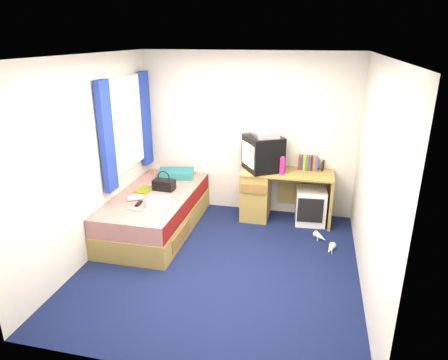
% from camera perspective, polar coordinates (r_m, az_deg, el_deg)
% --- Properties ---
extents(ground, '(3.40, 3.40, 0.00)m').
position_cam_1_polar(ground, '(4.91, -0.43, -11.88)').
color(ground, '#0C1438').
rests_on(ground, ground).
extents(room_shell, '(3.40, 3.40, 3.40)m').
position_cam_1_polar(room_shell, '(4.32, -0.48, 4.69)').
color(room_shell, white).
rests_on(room_shell, ground).
extents(bed, '(1.01, 2.00, 0.54)m').
position_cam_1_polar(bed, '(5.68, -9.63, -4.46)').
color(bed, '#A78E45').
rests_on(bed, ground).
extents(pillow, '(0.59, 0.45, 0.11)m').
position_cam_1_polar(pillow, '(6.15, -6.85, 0.90)').
color(pillow, '#164993').
rests_on(pillow, bed).
extents(desk, '(1.30, 0.55, 0.75)m').
position_cam_1_polar(desk, '(5.94, 6.27, -1.74)').
color(desk, '#A78E45').
rests_on(desk, ground).
extents(storage_cube, '(0.45, 0.45, 0.52)m').
position_cam_1_polar(storage_cube, '(5.94, 12.26, -3.63)').
color(storage_cube, white).
rests_on(storage_cube, ground).
extents(crt_tv, '(0.66, 0.67, 0.50)m').
position_cam_1_polar(crt_tv, '(5.76, 5.58, 3.83)').
color(crt_tv, black).
rests_on(crt_tv, desk).
extents(vcr, '(0.49, 0.54, 0.09)m').
position_cam_1_polar(vcr, '(5.69, 5.72, 6.67)').
color(vcr, silver).
rests_on(vcr, crt_tv).
extents(book_row, '(0.27, 0.13, 0.20)m').
position_cam_1_polar(book_row, '(5.92, 11.90, 2.41)').
color(book_row, maroon).
rests_on(book_row, desk).
extents(picture_frame, '(0.05, 0.12, 0.14)m').
position_cam_1_polar(picture_frame, '(5.94, 13.93, 2.00)').
color(picture_frame, black).
rests_on(picture_frame, desk).
extents(pink_water_bottle, '(0.09, 0.09, 0.23)m').
position_cam_1_polar(pink_water_bottle, '(5.64, 8.32, 1.95)').
color(pink_water_bottle, '#E01F83').
rests_on(pink_water_bottle, desk).
extents(aerosol_can, '(0.06, 0.06, 0.20)m').
position_cam_1_polar(aerosol_can, '(5.78, 8.17, 2.21)').
color(aerosol_can, white).
rests_on(aerosol_can, desk).
extents(handbag, '(0.31, 0.19, 0.28)m').
position_cam_1_polar(handbag, '(5.66, -8.57, -0.61)').
color(handbag, black).
rests_on(handbag, bed).
extents(towel, '(0.31, 0.27, 0.09)m').
position_cam_1_polar(towel, '(5.19, -9.25, -3.03)').
color(towel, white).
rests_on(towel, bed).
extents(magazine, '(0.26, 0.31, 0.01)m').
position_cam_1_polar(magazine, '(5.72, -11.35, -1.36)').
color(magazine, '#BFD117').
rests_on(magazine, bed).
extents(water_bottle, '(0.21, 0.16, 0.07)m').
position_cam_1_polar(water_bottle, '(5.38, -12.61, -2.55)').
color(water_bottle, silver).
rests_on(water_bottle, bed).
extents(colour_swatch_fan, '(0.23, 0.09, 0.01)m').
position_cam_1_polar(colour_swatch_fan, '(5.12, -12.66, -4.11)').
color(colour_swatch_fan, gold).
rests_on(colour_swatch_fan, bed).
extents(remote_control, '(0.06, 0.16, 0.02)m').
position_cam_1_polar(remote_control, '(5.26, -12.09, -3.32)').
color(remote_control, black).
rests_on(remote_control, bed).
extents(window_assembly, '(0.11, 1.42, 1.40)m').
position_cam_1_polar(window_assembly, '(5.68, -13.74, 7.49)').
color(window_assembly, silver).
rests_on(window_assembly, room_shell).
extents(white_heels, '(0.30, 0.53, 0.09)m').
position_cam_1_polar(white_heels, '(5.44, 14.28, -8.68)').
color(white_heels, white).
rests_on(white_heels, ground).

